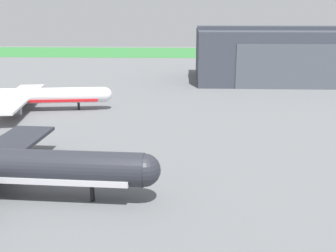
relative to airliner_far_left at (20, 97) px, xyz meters
name	(u,v)px	position (x,y,z in m)	size (l,w,h in m)	color
grass_field_strip	(233,53)	(64.31, 141.66, -3.42)	(440.00, 56.00, 0.08)	#347C3A
airliner_far_left	(20,97)	(0.00, 0.00, 0.00)	(41.67, 33.30, 11.51)	silver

